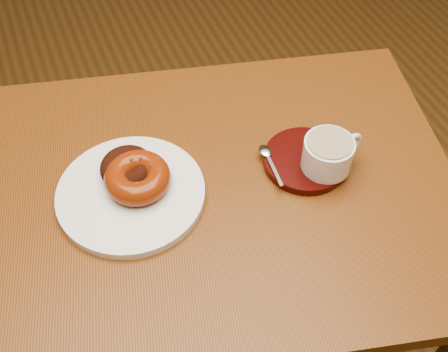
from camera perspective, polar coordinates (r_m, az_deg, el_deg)
name	(u,v)px	position (r m, az deg, el deg)	size (l,w,h in m)	color
ground	(287,322)	(1.78, 6.41, -14.50)	(6.00, 6.00, 0.00)	brown
cafe_table	(215,228)	(1.10, -0.97, -5.29)	(1.01, 0.85, 0.82)	brown
donut_plate	(131,194)	(0.99, -9.44, -1.77)	(0.26, 0.26, 0.02)	white
donut_cinnamon	(128,168)	(1.00, -9.77, 0.84)	(0.10, 0.10, 0.04)	black
donut_caramel	(138,178)	(0.97, -8.78, -0.16)	(0.15, 0.15, 0.04)	maroon
saucer	(305,160)	(1.04, 8.26, 1.59)	(0.15, 0.15, 0.02)	#340907
coffee_cup	(329,153)	(1.00, 10.57, 2.27)	(0.12, 0.09, 0.06)	white
teaspoon	(267,154)	(1.02, 4.38, 2.20)	(0.02, 0.10, 0.01)	silver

